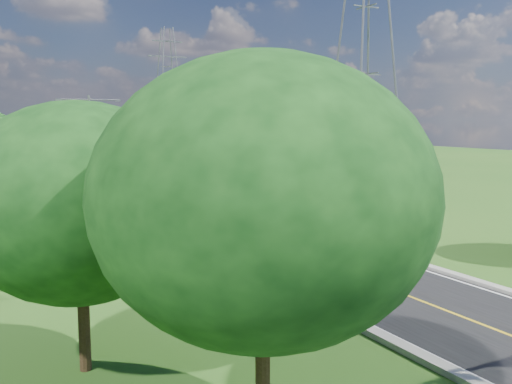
% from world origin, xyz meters
% --- Properties ---
extents(ground, '(260.00, 260.00, 0.00)m').
position_xyz_m(ground, '(0.00, 60.00, 0.00)').
color(ground, '#1E4C15').
rests_on(ground, ground).
extents(road, '(8.00, 150.00, 0.06)m').
position_xyz_m(road, '(0.00, 66.00, 0.03)').
color(road, black).
rests_on(road, ground).
extents(curb_left, '(0.50, 150.00, 0.22)m').
position_xyz_m(curb_left, '(-4.25, 66.00, 0.11)').
color(curb_left, gray).
rests_on(curb_left, ground).
extents(curb_right, '(0.50, 150.00, 0.22)m').
position_xyz_m(curb_right, '(4.25, 66.00, 0.11)').
color(curb_right, gray).
rests_on(curb_right, ground).
extents(speed_limit_sign, '(0.55, 0.09, 2.40)m').
position_xyz_m(speed_limit_sign, '(5.20, 37.98, 1.60)').
color(speed_limit_sign, slate).
rests_on(speed_limit_sign, ground).
extents(overpass, '(30.00, 3.00, 3.20)m').
position_xyz_m(overpass, '(0.00, 140.00, 2.41)').
color(overpass, gray).
rests_on(overpass, ground).
extents(streetlight_near_left, '(5.90, 0.25, 10.00)m').
position_xyz_m(streetlight_near_left, '(-6.00, 12.00, 5.94)').
color(streetlight_near_left, slate).
rests_on(streetlight_near_left, ground).
extents(streetlight_mid_left, '(5.90, 0.25, 10.00)m').
position_xyz_m(streetlight_mid_left, '(-6.00, 45.00, 5.94)').
color(streetlight_mid_left, slate).
rests_on(streetlight_mid_left, ground).
extents(streetlight_far_right, '(5.90, 0.25, 10.00)m').
position_xyz_m(streetlight_far_right, '(6.00, 78.00, 5.94)').
color(streetlight_far_right, slate).
rests_on(streetlight_far_right, ground).
extents(power_tower_near, '(9.00, 6.40, 28.00)m').
position_xyz_m(power_tower_near, '(22.00, 40.00, 14.01)').
color(power_tower_near, slate).
rests_on(power_tower_near, ground).
extents(power_tower_far, '(9.00, 6.40, 28.00)m').
position_xyz_m(power_tower_far, '(26.00, 115.00, 14.01)').
color(power_tower_far, slate).
rests_on(power_tower_far, ground).
extents(tree_la, '(7.14, 7.14, 8.30)m').
position_xyz_m(tree_la, '(-14.00, 8.00, 5.27)').
color(tree_la, black).
rests_on(tree_la, ground).
extents(tree_lf, '(7.98, 7.98, 9.28)m').
position_xyz_m(tree_lf, '(-11.00, 2.00, 5.89)').
color(tree_lf, black).
rests_on(tree_lf, ground).
extents(tree_rb, '(6.72, 6.72, 7.82)m').
position_xyz_m(tree_rb, '(16.00, 30.00, 4.95)').
color(tree_rb, black).
rests_on(tree_rb, ground).
extents(tree_rc, '(5.88, 5.88, 6.84)m').
position_xyz_m(tree_rc, '(15.00, 52.00, 4.33)').
color(tree_rc, black).
rests_on(tree_rc, ground).
extents(tree_rd, '(7.14, 7.14, 8.30)m').
position_xyz_m(tree_rd, '(17.00, 76.00, 5.27)').
color(tree_rd, black).
rests_on(tree_rd, ground).
extents(tree_re, '(5.46, 5.46, 6.35)m').
position_xyz_m(tree_re, '(14.50, 100.00, 4.02)').
color(tree_re, black).
rests_on(tree_re, ground).
extents(tree_rf, '(6.30, 6.30, 7.33)m').
position_xyz_m(tree_rf, '(18.00, 120.00, 4.64)').
color(tree_rf, black).
rests_on(tree_rf, ground).
extents(bus_outbound, '(3.85, 9.81, 2.66)m').
position_xyz_m(bus_outbound, '(1.40, 35.07, 1.39)').
color(bus_outbound, beige).
rests_on(bus_outbound, road).
extents(bus_inbound, '(3.23, 11.74, 3.24)m').
position_xyz_m(bus_inbound, '(-2.45, 29.31, 1.68)').
color(bus_inbound, silver).
rests_on(bus_inbound, road).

